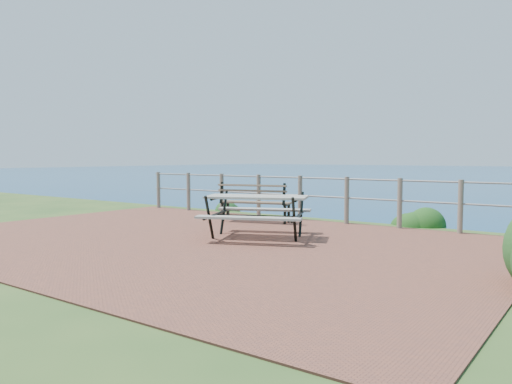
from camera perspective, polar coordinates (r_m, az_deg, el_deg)
ground at (r=8.66m, az=-6.48°, el=-5.53°), size 10.00×7.00×0.12m
safety_railing at (r=11.28m, az=5.06°, el=-0.38°), size 9.40×0.10×1.00m
picnic_table at (r=8.74m, az=0.08°, el=-2.30°), size 1.89×1.41×0.74m
park_bench at (r=10.87m, az=-0.06°, el=-0.52°), size 1.59×0.80×0.87m
shrub_lip_west at (r=13.50m, az=-3.36°, el=-2.09°), size 0.67×0.67×0.37m
shrub_lip_east at (r=11.09m, az=17.90°, el=-3.61°), size 0.83×0.83×0.59m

